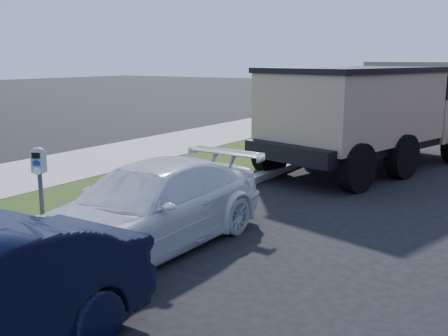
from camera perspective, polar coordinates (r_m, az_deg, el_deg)
The scene contains 5 objects.
ground at distance 7.12m, azimuth 5.12°, elevation -10.57°, with size 120.00×120.00×0.00m, color black.
streetside at distance 11.95m, azimuth -14.25°, elevation -1.32°, with size 6.12×50.00×0.15m.
parking_meter at distance 7.74m, azimuth -19.44°, elevation -0.64°, with size 0.22×0.19×1.38m.
white_wagon at distance 7.66m, azimuth -8.20°, elevation -4.20°, with size 1.70×4.19×1.21m, color silver.
dump_truck at distance 13.85m, azimuth 16.46°, elevation 6.24°, with size 4.04×7.10×2.63m.
Camera 1 is at (3.06, -5.83, 2.70)m, focal length 42.00 mm.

